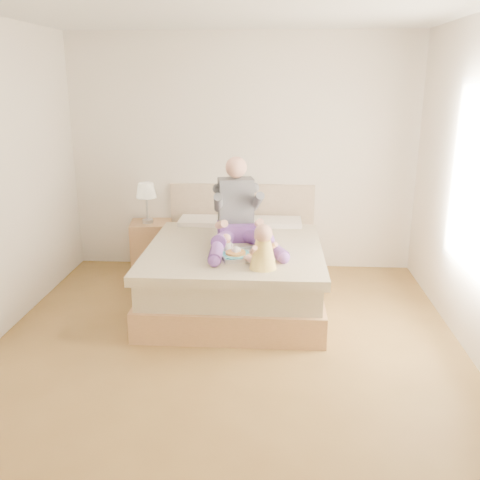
# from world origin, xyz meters

# --- Properties ---
(room) EXTENTS (4.02, 4.22, 2.71)m
(room) POSITION_xyz_m (0.08, 0.01, 1.51)
(room) COLOR brown
(room) RESTS_ON ground
(bed) EXTENTS (1.70, 2.18, 1.00)m
(bed) POSITION_xyz_m (0.00, 1.08, 0.32)
(bed) COLOR #A5794D
(bed) RESTS_ON ground
(nightstand) EXTENTS (0.52, 0.48, 0.57)m
(nightstand) POSITION_xyz_m (-1.06, 1.88, 0.29)
(nightstand) COLOR #A5794D
(nightstand) RESTS_ON ground
(lamp) EXTENTS (0.23, 0.23, 0.47)m
(lamp) POSITION_xyz_m (-1.09, 1.85, 0.93)
(lamp) COLOR silver
(lamp) RESTS_ON nightstand
(adult) EXTENTS (0.76, 1.11, 0.87)m
(adult) POSITION_xyz_m (0.03, 1.01, 0.86)
(adult) COLOR #6A3E9B
(adult) RESTS_ON bed
(tray) EXTENTS (0.56, 0.49, 0.14)m
(tray) POSITION_xyz_m (0.13, 0.60, 0.64)
(tray) COLOR silver
(tray) RESTS_ON bed
(baby) EXTENTS (0.32, 0.34, 0.39)m
(baby) POSITION_xyz_m (0.29, 0.28, 0.77)
(baby) COLOR #FFD550
(baby) RESTS_ON bed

